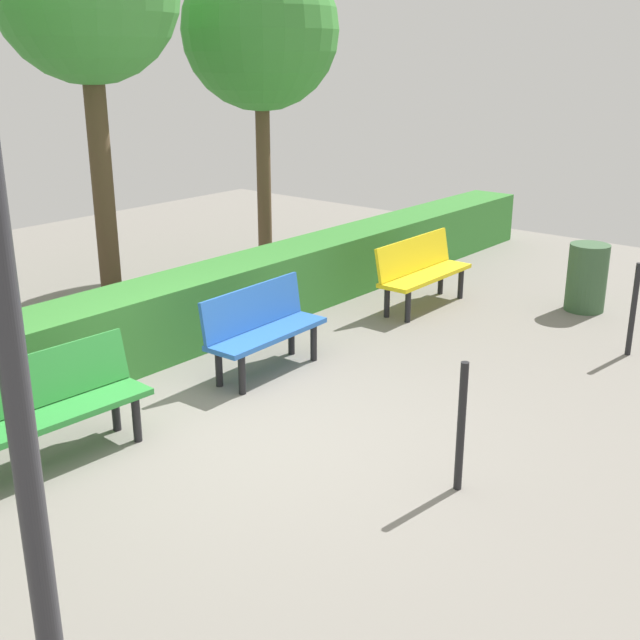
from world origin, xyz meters
TOP-DOWN VIEW (x-y plane):
  - ground_plane at (0.00, 0.00)m, footprint 17.74×17.74m
  - bench_yellow at (-3.91, -0.74)m, footprint 1.55×0.47m
  - bench_blue at (-1.09, -0.79)m, footprint 1.40×0.49m
  - bench_green at (1.33, -0.79)m, footprint 1.67×0.54m
  - hedge_row at (-1.17, -1.94)m, footprint 13.74×0.72m
  - tree_near at (-3.95, -3.44)m, footprint 2.13×2.13m
  - railing_post_near at (-3.89, 1.88)m, footprint 0.06×0.06m
  - railing_post_mid at (-0.35, 1.88)m, footprint 0.06×0.06m
  - trash_bin at (-5.08, 0.92)m, footprint 0.48×0.48m

SIDE VIEW (x-z plane):
  - ground_plane at x=0.00m, z-range 0.00..0.00m
  - hedge_row at x=-1.17m, z-range 0.00..0.77m
  - trash_bin at x=-5.08m, z-range 0.00..0.83m
  - bench_blue at x=-1.09m, z-range 0.05..0.91m
  - bench_yellow at x=-3.91m, z-range 0.05..0.91m
  - bench_green at x=1.33m, z-range 0.05..0.91m
  - railing_post_near at x=-3.89m, z-range 0.00..1.00m
  - railing_post_mid at x=-0.35m, z-range 0.00..1.00m
  - tree_near at x=-3.95m, z-range 1.11..5.50m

